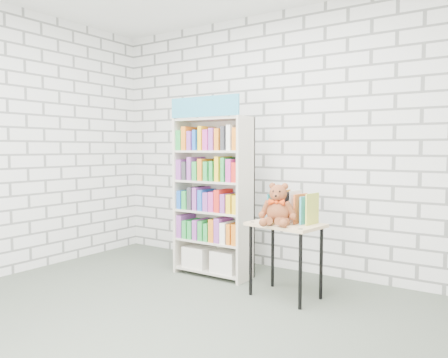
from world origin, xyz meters
The scene contains 6 objects.
ground centered at (0.00, 0.00, 0.00)m, with size 4.50×4.50×0.00m, color #485043.
room_shell centered at (0.00, 0.00, 1.78)m, with size 4.52×4.02×2.81m.
bookshelf centered at (-0.47, 1.36, 0.84)m, with size 0.82×0.32×1.84m.
display_table centered at (0.45, 1.16, 0.57)m, with size 0.68×0.52×0.67m.
table_books centered at (0.47, 1.26, 0.79)m, with size 0.46×0.25×0.26m.
teddy_bear centered at (0.42, 1.06, 0.81)m, with size 0.33×0.32×0.36m.
Camera 1 is at (2.12, -2.31, 1.32)m, focal length 35.00 mm.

